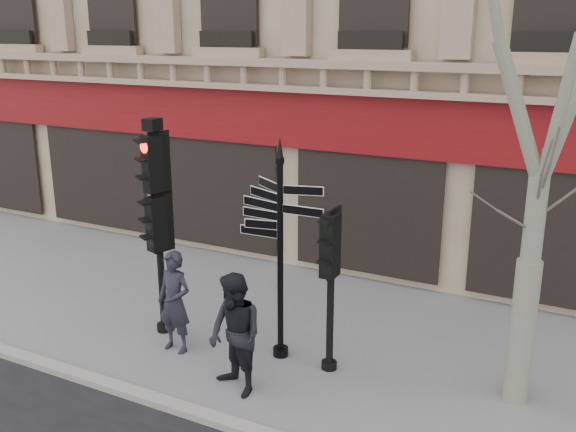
% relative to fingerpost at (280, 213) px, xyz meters
% --- Properties ---
extents(ground, '(80.00, 80.00, 0.00)m').
position_rel_fingerpost_xyz_m(ground, '(0.05, -0.85, -2.63)').
color(ground, slate).
rests_on(ground, ground).
extents(kerb, '(80.00, 0.25, 0.12)m').
position_rel_fingerpost_xyz_m(kerb, '(0.05, -2.25, -2.57)').
color(kerb, gray).
rests_on(kerb, ground).
extents(fingerpost, '(1.87, 1.87, 3.91)m').
position_rel_fingerpost_xyz_m(fingerpost, '(0.00, 0.00, 0.00)').
color(fingerpost, black).
rests_on(fingerpost, ground).
extents(traffic_signal_main, '(0.52, 0.43, 4.07)m').
position_rel_fingerpost_xyz_m(traffic_signal_main, '(-2.44, -0.17, -0.05)').
color(traffic_signal_main, black).
rests_on(traffic_signal_main, ground).
extents(traffic_signal_secondary, '(0.46, 0.33, 2.76)m').
position_rel_fingerpost_xyz_m(traffic_signal_secondary, '(0.95, -0.02, -0.70)').
color(traffic_signal_secondary, black).
rests_on(traffic_signal_secondary, ground).
extents(pedestrian_a, '(0.70, 0.47, 1.86)m').
position_rel_fingerpost_xyz_m(pedestrian_a, '(-1.76, -0.68, -1.69)').
color(pedestrian_a, black).
rests_on(pedestrian_a, ground).
extents(pedestrian_b, '(1.19, 1.08, 1.98)m').
position_rel_fingerpost_xyz_m(pedestrian_b, '(-0.07, -1.36, -1.64)').
color(pedestrian_b, black).
rests_on(pedestrian_b, ground).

